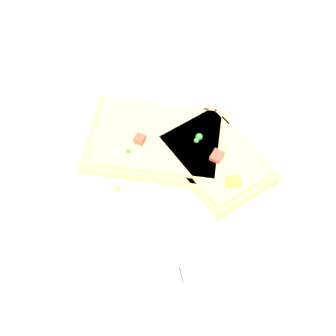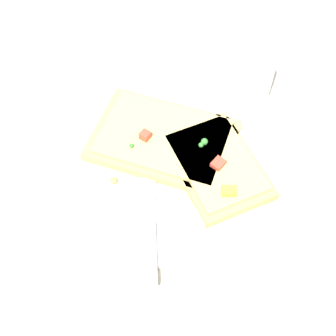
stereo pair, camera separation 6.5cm
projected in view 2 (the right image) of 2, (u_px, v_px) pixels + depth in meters
The scene contains 8 objects.
ground_plane at pixel (168, 176), 0.67m from camera, with size 4.00×4.00×0.00m, color #BCB29E.
plate at pixel (168, 174), 0.66m from camera, with size 0.28×0.28×0.01m.
fork at pixel (198, 183), 0.65m from camera, with size 0.20×0.11×0.01m.
knife at pixel (149, 218), 0.62m from camera, with size 0.20×0.12×0.01m.
pizza_slice_main at pixel (163, 139), 0.68m from camera, with size 0.15×0.21×0.03m.
pizza_slice_corner at pixel (216, 165), 0.65m from camera, with size 0.19×0.19×0.03m.
crumb_scatter at pixel (158, 166), 0.66m from camera, with size 0.15×0.09×0.01m.
drinking_glass at pixel (252, 73), 0.70m from camera, with size 0.07×0.07×0.11m.
Camera 2 is at (-0.33, -0.15, 0.56)m, focal length 50.00 mm.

